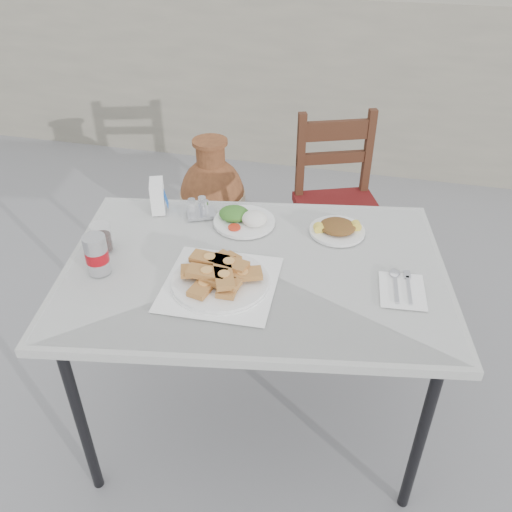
% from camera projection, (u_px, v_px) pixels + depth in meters
% --- Properties ---
extents(ground, '(80.00, 80.00, 0.00)m').
position_uv_depth(ground, '(219.00, 410.00, 2.29)').
color(ground, slate).
rests_on(ground, ground).
extents(cafe_table, '(1.41, 1.08, 0.78)m').
position_uv_depth(cafe_table, '(255.00, 278.00, 1.85)').
color(cafe_table, black).
rests_on(cafe_table, ground).
extents(pide_plate, '(0.37, 0.37, 0.07)m').
position_uv_depth(pide_plate, '(220.00, 276.00, 1.72)').
color(pide_plate, white).
rests_on(pide_plate, cafe_table).
extents(salad_rice_plate, '(0.23, 0.23, 0.06)m').
position_uv_depth(salad_rice_plate, '(244.00, 218.00, 2.03)').
color(salad_rice_plate, white).
rests_on(salad_rice_plate, cafe_table).
extents(salad_chopped_plate, '(0.20, 0.20, 0.04)m').
position_uv_depth(salad_chopped_plate, '(337.00, 228.00, 1.98)').
color(salad_chopped_plate, white).
rests_on(salad_chopped_plate, cafe_table).
extents(soda_can, '(0.08, 0.08, 0.14)m').
position_uv_depth(soda_can, '(97.00, 254.00, 1.76)').
color(soda_can, silver).
rests_on(soda_can, cafe_table).
extents(cola_glass, '(0.07, 0.07, 0.10)m').
position_uv_depth(cola_glass, '(102.00, 239.00, 1.87)').
color(cola_glass, white).
rests_on(cola_glass, cafe_table).
extents(napkin_holder, '(0.09, 0.11, 0.12)m').
position_uv_depth(napkin_holder, '(158.00, 196.00, 2.09)').
color(napkin_holder, white).
rests_on(napkin_holder, cafe_table).
extents(condiment_caddy, '(0.13, 0.12, 0.08)m').
position_uv_depth(condiment_caddy, '(200.00, 209.00, 2.07)').
color(condiment_caddy, silver).
rests_on(condiment_caddy, cafe_table).
extents(cutlery_napkin, '(0.16, 0.20, 0.01)m').
position_uv_depth(cutlery_napkin, '(401.00, 287.00, 1.72)').
color(cutlery_napkin, white).
rests_on(cutlery_napkin, cafe_table).
extents(chair, '(0.53, 0.53, 0.92)m').
position_uv_depth(chair, '(338.00, 206.00, 2.75)').
color(chair, '#391E0F').
rests_on(chair, ground).
extents(terracotta_urn, '(0.38, 0.38, 0.67)m').
position_uv_depth(terracotta_urn, '(213.00, 197.00, 3.17)').
color(terracotta_urn, brown).
rests_on(terracotta_urn, ground).
extents(back_wall, '(6.00, 0.25, 1.20)m').
position_uv_depth(back_wall, '(315.00, 85.00, 3.93)').
color(back_wall, gray).
rests_on(back_wall, ground).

